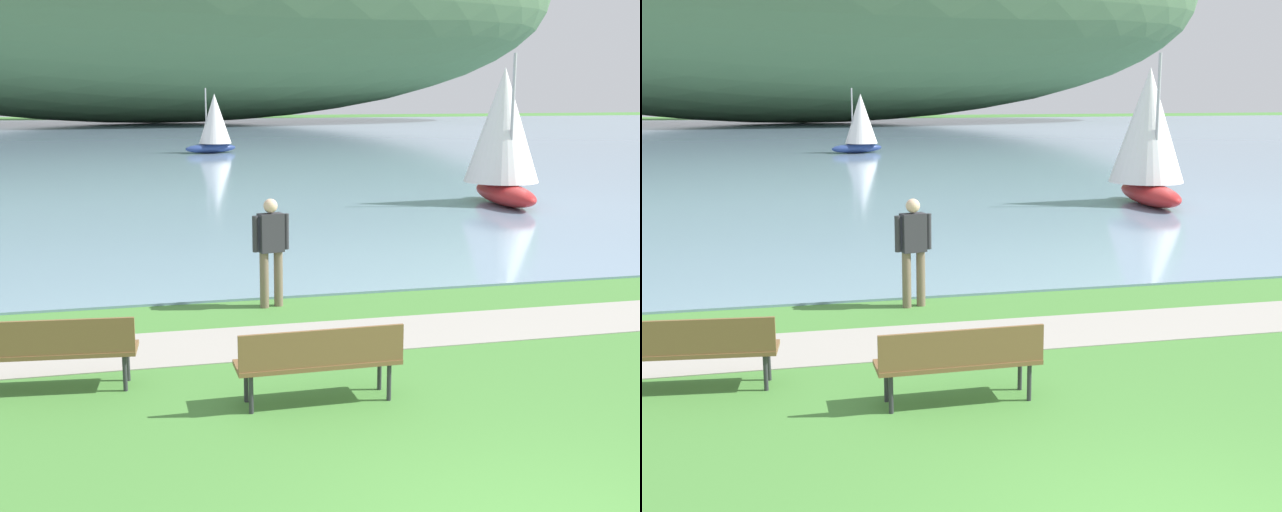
# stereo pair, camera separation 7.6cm
# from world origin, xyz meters

# --- Properties ---
(bay_water) EXTENTS (180.00, 80.00, 0.04)m
(bay_water) POSITION_xyz_m (0.00, 47.86, 0.02)
(bay_water) COLOR #7A99B2
(bay_water) RESTS_ON ground
(shoreline_path) EXTENTS (60.00, 1.50, 0.01)m
(shoreline_path) POSITION_xyz_m (0.00, 5.64, 0.01)
(shoreline_path) COLOR #A39E93
(shoreline_path) RESTS_ON ground
(park_bench_near_camera) EXTENTS (1.81, 0.50, 0.88)m
(park_bench_near_camera) POSITION_xyz_m (-1.02, 3.32, 0.52)
(park_bench_near_camera) COLOR brown
(park_bench_near_camera) RESTS_ON ground
(park_bench_further_along) EXTENTS (1.84, 0.65, 0.88)m
(park_bench_further_along) POSITION_xyz_m (-3.83, 4.37, 0.52)
(park_bench_further_along) COLOR brown
(park_bench_further_along) RESTS_ON ground
(person_at_shoreline) EXTENTS (0.60, 0.30, 1.71)m
(person_at_shoreline) POSITION_xyz_m (-0.82, 7.42, 0.98)
(person_at_shoreline) COLOR #72604C
(person_at_shoreline) RESTS_ON ground
(sailboat_nearest_to_shore) EXTENTS (2.27, 3.70, 4.30)m
(sailboat_nearest_to_shore) POSITION_xyz_m (7.75, 17.17, 2.06)
(sailboat_nearest_to_shore) COLOR #B22323
(sailboat_nearest_to_shore) RESTS_ON bay_water
(sailboat_mid_bay) EXTENTS (2.95, 2.15, 3.35)m
(sailboat_mid_bay) POSITION_xyz_m (1.60, 38.35, 1.61)
(sailboat_mid_bay) COLOR navy
(sailboat_mid_bay) RESTS_ON bay_water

